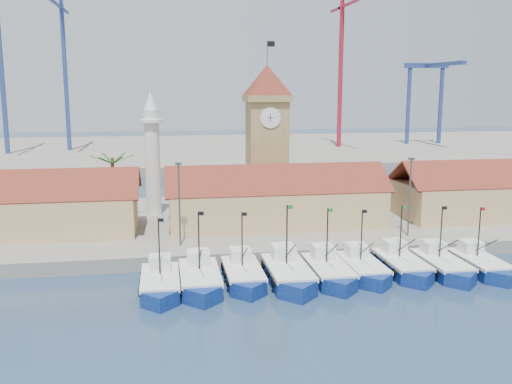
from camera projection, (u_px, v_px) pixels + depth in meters
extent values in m
plane|color=#1C314B|center=(317.00, 291.00, 52.04)|extent=(400.00, 400.00, 0.00)
cube|color=gray|center=(269.00, 222.00, 75.20)|extent=(140.00, 32.00, 1.50)
cube|color=gray|center=(213.00, 150.00, 158.65)|extent=(240.00, 80.00, 2.00)
cube|color=navy|center=(160.00, 286.00, 51.88)|extent=(3.37, 7.62, 1.73)
cube|color=navy|center=(160.00, 301.00, 48.18)|extent=(3.37, 3.37, 1.73)
cube|color=silver|center=(160.00, 277.00, 51.72)|extent=(3.43, 7.83, 0.34)
cube|color=silver|center=(160.00, 263.00, 53.43)|extent=(2.02, 2.12, 1.35)
cylinder|color=black|center=(159.00, 247.00, 51.70)|extent=(0.13, 0.13, 5.39)
cube|color=black|center=(161.00, 220.00, 51.29)|extent=(0.48, 0.02, 0.34)
cube|color=navy|center=(200.00, 282.00, 52.92)|extent=(3.55, 8.04, 1.83)
cube|color=navy|center=(203.00, 297.00, 49.02)|extent=(3.55, 3.55, 1.83)
cube|color=silver|center=(200.00, 273.00, 52.76)|extent=(3.62, 8.26, 0.36)
cube|color=silver|center=(198.00, 258.00, 54.56)|extent=(2.13, 2.23, 1.42)
cylinder|color=black|center=(199.00, 241.00, 52.74)|extent=(0.14, 0.14, 5.69)
cube|color=black|center=(201.00, 214.00, 52.30)|extent=(0.51, 0.02, 0.36)
cube|color=navy|center=(243.00, 277.00, 54.27)|extent=(3.37, 7.62, 1.73)
cube|color=navy|center=(249.00, 291.00, 50.57)|extent=(3.37, 3.37, 1.73)
cube|color=silver|center=(243.00, 269.00, 54.11)|extent=(3.44, 7.83, 0.34)
cube|color=silver|center=(240.00, 255.00, 55.82)|extent=(2.02, 2.12, 1.35)
cylinder|color=black|center=(242.00, 240.00, 54.09)|extent=(0.13, 0.13, 5.39)
cube|color=black|center=(244.00, 214.00, 53.68)|extent=(0.48, 0.02, 0.34)
cube|color=navy|center=(288.00, 277.00, 54.29)|extent=(3.71, 8.40, 1.91)
cube|color=navy|center=(298.00, 292.00, 50.21)|extent=(3.71, 3.71, 1.91)
cube|color=silver|center=(288.00, 267.00, 54.12)|extent=(3.79, 8.63, 0.37)
cube|color=silver|center=(283.00, 252.00, 56.00)|extent=(2.23, 2.33, 1.49)
cylinder|color=black|center=(287.00, 236.00, 54.09)|extent=(0.15, 0.15, 5.94)
cube|color=#197226|center=(290.00, 207.00, 53.64)|extent=(0.53, 0.02, 0.37)
cube|color=navy|center=(328.00, 274.00, 55.20)|extent=(3.46, 7.83, 1.78)
cube|color=navy|center=(340.00, 288.00, 51.40)|extent=(3.46, 3.46, 1.78)
cube|color=silver|center=(328.00, 265.00, 55.04)|extent=(3.53, 8.05, 0.35)
cube|color=silver|center=(323.00, 252.00, 56.80)|extent=(2.08, 2.17, 1.38)
cylinder|color=black|center=(327.00, 236.00, 55.02)|extent=(0.14, 0.14, 5.53)
cube|color=#197226|center=(330.00, 210.00, 54.59)|extent=(0.49, 0.02, 0.35)
cube|color=navy|center=(362.00, 271.00, 56.26)|extent=(3.28, 7.42, 1.69)
cube|color=navy|center=(376.00, 283.00, 52.66)|extent=(3.28, 3.28, 1.69)
cube|color=silver|center=(362.00, 263.00, 56.10)|extent=(3.34, 7.62, 0.33)
cube|color=silver|center=(356.00, 250.00, 57.77)|extent=(1.97, 2.06, 1.31)
cylinder|color=black|center=(362.00, 236.00, 56.08)|extent=(0.13, 0.13, 5.24)
cube|color=black|center=(365.00, 211.00, 55.68)|extent=(0.47, 0.02, 0.33)
cube|color=navy|center=(401.00, 268.00, 57.14)|extent=(3.41, 7.71, 1.75)
cube|color=navy|center=(418.00, 280.00, 53.40)|extent=(3.41, 3.41, 1.75)
cube|color=silver|center=(402.00, 259.00, 56.98)|extent=(3.48, 7.92, 0.34)
cube|color=silver|center=(394.00, 247.00, 58.71)|extent=(2.04, 2.14, 1.36)
cylinder|color=black|center=(401.00, 232.00, 56.96)|extent=(0.14, 0.14, 5.45)
cube|color=#197226|center=(404.00, 207.00, 56.54)|extent=(0.49, 0.02, 0.34)
cube|color=navy|center=(441.00, 268.00, 57.03)|extent=(3.37, 7.62, 1.73)
cube|color=navy|center=(461.00, 281.00, 53.33)|extent=(3.37, 3.37, 1.73)
cube|color=silver|center=(442.00, 260.00, 56.87)|extent=(3.43, 7.83, 0.34)
cube|color=silver|center=(433.00, 247.00, 58.58)|extent=(2.02, 2.12, 1.35)
cylinder|color=black|center=(441.00, 233.00, 56.85)|extent=(0.13, 0.13, 5.39)
cube|color=black|center=(445.00, 208.00, 56.44)|extent=(0.48, 0.02, 0.34)
cube|color=navy|center=(479.00, 267.00, 57.46)|extent=(3.27, 7.40, 1.68)
cube|color=navy|center=(500.00, 279.00, 53.86)|extent=(3.27, 3.27, 1.68)
cube|color=silver|center=(480.00, 259.00, 57.30)|extent=(3.34, 7.61, 0.33)
cube|color=silver|center=(471.00, 247.00, 58.97)|extent=(1.96, 2.06, 1.31)
cylinder|color=black|center=(479.00, 233.00, 57.28)|extent=(0.13, 0.13, 5.24)
cube|color=#A5140F|center=(483.00, 209.00, 56.88)|extent=(0.47, 0.02, 0.33)
cube|color=tan|center=(3.00, 215.00, 65.75)|extent=(30.00, 10.00, 4.50)
cube|color=maroon|center=(7.00, 180.00, 67.50)|extent=(31.20, 5.13, 3.21)
cube|color=tan|center=(275.00, 206.00, 70.77)|extent=(26.00, 10.00, 4.50)
cube|color=maroon|center=(279.00, 180.00, 67.67)|extent=(27.04, 5.13, 3.21)
cube|color=maroon|center=(272.00, 174.00, 72.52)|extent=(27.04, 5.13, 3.21)
cube|color=tan|center=(511.00, 198.00, 75.80)|extent=(30.00, 10.00, 4.50)
cube|color=maroon|center=(502.00, 168.00, 77.55)|extent=(31.20, 5.13, 3.21)
cube|color=tan|center=(267.00, 159.00, 75.65)|extent=(5.00, 5.00, 15.00)
cube|color=tan|center=(267.00, 98.00, 74.22)|extent=(5.80, 5.80, 0.80)
pyramid|color=maroon|center=(267.00, 80.00, 73.80)|extent=(5.80, 5.80, 4.00)
cylinder|color=white|center=(271.00, 118.00, 72.18)|extent=(2.60, 0.15, 2.60)
cube|color=black|center=(271.00, 118.00, 72.10)|extent=(0.08, 0.02, 1.00)
cube|color=black|center=(271.00, 118.00, 72.10)|extent=(0.80, 0.02, 0.08)
cylinder|color=#3F3F44|center=(267.00, 53.00, 73.17)|extent=(0.10, 0.10, 3.00)
cube|color=black|center=(271.00, 44.00, 73.05)|extent=(1.00, 0.03, 0.70)
cylinder|color=silver|center=(153.00, 163.00, 75.33)|extent=(2.00, 2.00, 14.00)
cylinder|color=silver|center=(151.00, 121.00, 74.33)|extent=(3.00, 3.00, 0.40)
cone|color=silver|center=(151.00, 101.00, 73.86)|extent=(1.80, 1.80, 2.40)
cylinder|color=brown|center=(114.00, 189.00, 73.14)|extent=(0.44, 0.44, 8.00)
cube|color=#205F25|center=(123.00, 159.00, 72.68)|extent=(2.80, 0.35, 1.18)
cube|color=#205F25|center=(119.00, 158.00, 73.74)|extent=(1.71, 2.60, 1.18)
cube|color=#205F25|center=(107.00, 158.00, 73.52)|extent=(1.71, 2.60, 1.18)
cube|color=#205F25|center=(101.00, 160.00, 72.24)|extent=(2.80, 0.35, 1.18)
cube|color=#205F25|center=(106.00, 161.00, 71.17)|extent=(1.71, 2.60, 1.18)
cube|color=#205F25|center=(117.00, 160.00, 71.39)|extent=(1.71, 2.60, 1.18)
cylinder|color=#3F3F44|center=(179.00, 205.00, 60.72)|extent=(0.20, 0.20, 9.00)
cube|color=#3F3F44|center=(178.00, 164.00, 59.92)|extent=(0.70, 0.25, 0.25)
cylinder|color=#3F3F44|center=(410.00, 197.00, 64.80)|extent=(0.20, 0.20, 9.00)
cube|color=#3F3F44|center=(411.00, 159.00, 64.00)|extent=(0.70, 0.25, 0.25)
cube|color=navy|center=(1.00, 68.00, 138.74)|extent=(1.00, 1.00, 41.86)
cube|color=navy|center=(66.00, 79.00, 147.19)|extent=(1.00, 1.00, 37.10)
cube|color=navy|center=(54.00, 2.00, 134.51)|extent=(0.60, 24.47, 0.60)
cube|color=navy|center=(65.00, 10.00, 148.87)|extent=(0.60, 10.00, 0.60)
cube|color=maroon|center=(340.00, 76.00, 155.58)|extent=(1.00, 1.00, 38.53)
cube|color=maroon|center=(355.00, 1.00, 142.16)|extent=(0.60, 26.06, 0.60)
cube|color=maroon|center=(337.00, 9.00, 157.13)|extent=(0.60, 10.00, 0.60)
cube|color=navy|center=(408.00, 106.00, 165.43)|extent=(0.90, 0.90, 22.00)
cube|color=navy|center=(441.00, 106.00, 167.00)|extent=(0.90, 0.90, 22.00)
cube|color=navy|center=(427.00, 66.00, 164.13)|extent=(13.00, 1.40, 1.40)
cube|color=navy|center=(443.00, 64.00, 154.43)|extent=(1.40, 22.00, 1.00)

